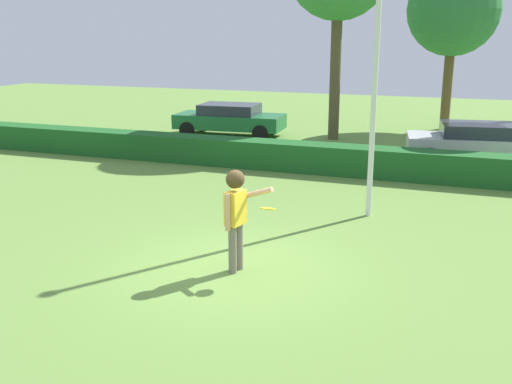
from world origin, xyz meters
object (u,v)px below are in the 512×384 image
object	(u,v)px
person	(236,209)
parked_car_green	(230,118)
birch_tree	(453,10)
frisbee	(268,209)
lamppost	(377,43)
parked_car_silver	(477,142)

from	to	relation	value
person	parked_car_green	xyz separation A→B (m)	(-5.39, 12.69, -0.43)
birch_tree	person	bearing A→B (deg)	-98.04
frisbee	birch_tree	xyz separation A→B (m)	(1.89, 17.30, 3.62)
parked_car_green	birch_tree	distance (m)	9.98
parked_car_green	birch_tree	bearing A→B (deg)	30.53
lamppost	person	bearing A→B (deg)	-111.53
parked_car_silver	frisbee	bearing A→B (deg)	-106.86
lamppost	parked_car_green	world-z (taller)	lamppost
person	parked_car_silver	size ratio (longest dim) A/B	0.40
frisbee	parked_car_silver	bearing A→B (deg)	73.14
frisbee	parked_car_green	xyz separation A→B (m)	(-5.94, 12.69, -0.48)
person	lamppost	world-z (taller)	lamppost
frisbee	parked_car_green	size ratio (longest dim) A/B	0.06
parked_car_silver	birch_tree	distance (m)	7.98
person	frisbee	bearing A→B (deg)	0.48
lamppost	parked_car_green	xyz separation A→B (m)	(-6.96, 8.71, -3.05)
person	parked_car_green	world-z (taller)	person
frisbee	birch_tree	world-z (taller)	birch_tree
lamppost	birch_tree	distance (m)	13.40
lamppost	birch_tree	bearing A→B (deg)	86.25
lamppost	parked_car_silver	size ratio (longest dim) A/B	1.55
parked_car_green	birch_tree	xyz separation A→B (m)	(7.83, 4.62, 4.11)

